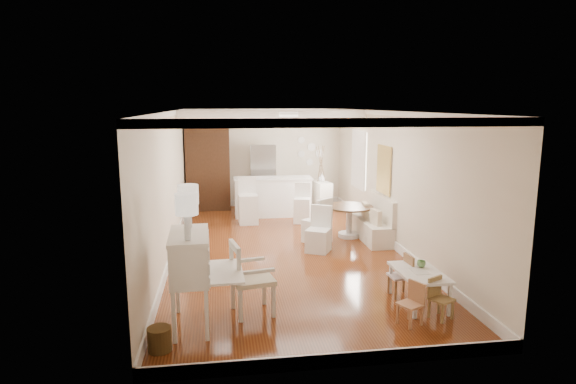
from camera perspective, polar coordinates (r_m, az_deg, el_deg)
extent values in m
plane|color=brown|center=(9.89, -0.37, -6.90)|extent=(9.00, 9.00, 0.00)
cube|color=white|center=(9.44, -0.39, 9.55)|extent=(4.50, 9.00, 0.04)
cube|color=beige|center=(14.00, -2.88, 4.07)|extent=(4.50, 0.04, 2.80)
cube|color=beige|center=(5.25, 6.34, -6.74)|extent=(4.50, 0.04, 2.80)
cube|color=beige|center=(9.53, -13.91, 0.79)|extent=(0.04, 9.00, 2.80)
cube|color=beige|center=(10.11, 12.36, 1.40)|extent=(0.04, 9.00, 2.80)
cube|color=white|center=(11.63, -1.87, 8.82)|extent=(4.50, 0.45, 0.36)
cube|color=tan|center=(10.55, 11.27, 2.62)|extent=(0.04, 0.84, 1.04)
cube|color=white|center=(12.34, 8.42, 3.83)|extent=(0.04, 1.10, 1.40)
cylinder|color=#381E11|center=(13.88, -7.86, 5.80)|extent=(0.30, 0.03, 0.30)
cylinder|color=white|center=(8.95, 0.05, 9.18)|extent=(0.36, 0.36, 0.08)
cube|color=white|center=(6.60, -11.49, -10.20)|extent=(1.04, 1.06, 1.29)
cube|color=beige|center=(6.91, -4.23, -10.10)|extent=(0.71, 0.71, 1.05)
cylinder|color=#513919|center=(6.26, -14.98, -16.48)|extent=(0.35, 0.35, 0.29)
cube|color=white|center=(7.53, 15.20, -10.88)|extent=(0.63, 1.03, 0.51)
cube|color=#B87C54|center=(6.84, 14.28, -12.71)|extent=(0.38, 0.38, 0.59)
cube|color=#9A6E46|center=(7.74, 13.13, -9.60)|extent=(0.34, 0.34, 0.66)
cube|color=#9B7A46|center=(7.13, 17.72, -11.94)|extent=(0.38, 0.38, 0.58)
cube|color=silver|center=(10.67, 9.92, -3.04)|extent=(0.52, 1.60, 0.98)
cylinder|color=#4A2E17|center=(10.84, 7.25, -3.49)|extent=(1.06, 1.06, 0.71)
cube|color=white|center=(9.70, 3.64, -4.43)|extent=(0.60, 0.61, 0.92)
cube|color=silver|center=(10.33, 3.43, -3.33)|extent=(0.67, 0.67, 0.98)
cube|color=white|center=(12.76, -1.82, -0.56)|extent=(2.05, 0.65, 1.03)
cube|color=white|center=(11.94, -4.76, -1.04)|extent=(0.48, 0.48, 1.16)
cube|color=white|center=(12.02, 1.70, -1.32)|extent=(0.49, 0.49, 1.00)
cube|color=#381E11|center=(13.65, -9.46, 2.73)|extent=(1.20, 0.60, 2.30)
imported|color=silver|center=(13.75, -1.48, 1.87)|extent=(0.75, 0.65, 1.80)
cube|color=white|center=(13.47, 3.88, -0.45)|extent=(0.52, 0.91, 0.82)
imported|color=#6DA862|center=(7.61, 15.52, -8.21)|extent=(0.16, 0.16, 0.10)
imported|color=white|center=(13.44, 4.01, 1.73)|extent=(0.25, 0.25, 0.21)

